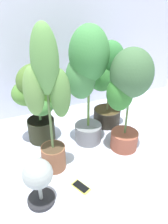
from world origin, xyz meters
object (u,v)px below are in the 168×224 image
(potted_plant_back_right, at_px, (108,80))
(potted_plant_back_left, at_px, (37,98))
(potted_plant_front_right, at_px, (128,89))
(potted_plant_center, at_px, (87,74))
(cell_phone, at_px, (81,187))
(floor_fan, at_px, (38,177))
(potted_plant_front_left, at_px, (48,98))

(potted_plant_back_right, height_order, potted_plant_back_left, potted_plant_back_right)
(potted_plant_back_left, distance_m, potted_plant_front_right, 0.75)
(potted_plant_back_right, relative_size, potted_plant_center, 0.83)
(potted_plant_front_right, height_order, cell_phone, potted_plant_front_right)
(cell_phone, xyz_separation_m, floor_fan, (-0.28, 0.00, 0.21))
(potted_plant_back_right, bearing_deg, potted_plant_front_right, -98.29)
(potted_plant_back_left, relative_size, cell_phone, 4.48)
(potted_plant_front_left, xyz_separation_m, cell_phone, (0.11, -0.27, -0.60))
(potted_plant_back_left, relative_size, potted_plant_front_left, 0.67)
(potted_plant_back_right, bearing_deg, cell_phone, -130.11)
(potted_plant_front_left, distance_m, cell_phone, 0.66)
(potted_plant_back_right, distance_m, potted_plant_front_left, 0.79)
(potted_plant_back_right, xyz_separation_m, floor_fan, (-0.84, -0.66, -0.26))
(potted_plant_center, relative_size, potted_plant_front_left, 0.95)
(potted_plant_front_left, bearing_deg, cell_phone, -67.20)
(cell_phone, bearing_deg, potted_plant_back_right, 25.60)
(potted_plant_back_right, xyz_separation_m, cell_phone, (-0.56, -0.67, -0.47))
(cell_phone, bearing_deg, potted_plant_front_left, 88.51)
(floor_fan, bearing_deg, potted_plant_front_left, -111.43)
(potted_plant_front_right, bearing_deg, cell_phone, -152.21)
(potted_plant_center, bearing_deg, cell_phone, -117.95)
(potted_plant_back_right, bearing_deg, potted_plant_center, -149.08)
(potted_plant_back_left, xyz_separation_m, potted_plant_front_left, (0.00, -0.40, 0.17))
(potted_plant_front_left, bearing_deg, potted_plant_back_right, 30.62)
(potted_plant_back_left, height_order, floor_fan, potted_plant_back_left)
(potted_plant_back_left, height_order, potted_plant_front_right, potted_plant_front_right)
(potted_plant_back_right, bearing_deg, potted_plant_back_left, -179.77)
(potted_plant_center, distance_m, floor_fan, 0.84)
(potted_plant_back_left, distance_m, potted_plant_front_left, 0.43)
(potted_plant_front_right, xyz_separation_m, cell_phone, (-0.50, -0.26, -0.55))
(potted_plant_back_left, bearing_deg, potted_plant_front_left, -89.72)
(potted_plant_back_right, distance_m, potted_plant_center, 0.39)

